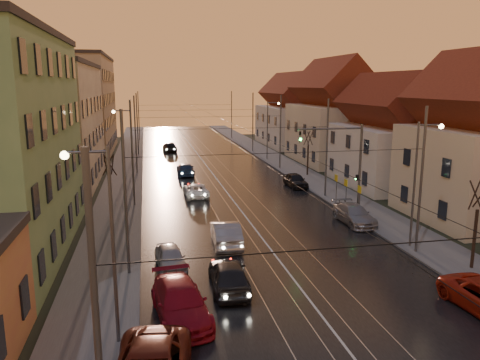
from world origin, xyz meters
TOP-DOWN VIEW (x-y plane):
  - ground at (0.00, 0.00)m, footprint 160.00×160.00m
  - road at (0.00, 40.00)m, footprint 16.00×120.00m
  - sidewalk_left at (-10.00, 40.00)m, footprint 4.00×120.00m
  - sidewalk_right at (10.00, 40.00)m, footprint 4.00×120.00m
  - tram_rail_0 at (-2.20, 40.00)m, footprint 0.06×120.00m
  - tram_rail_1 at (-0.77, 40.00)m, footprint 0.06×120.00m
  - tram_rail_2 at (0.77, 40.00)m, footprint 0.06×120.00m
  - tram_rail_3 at (2.20, 40.00)m, footprint 0.06×120.00m
  - apartment_left_2 at (-17.50, 34.00)m, footprint 10.00×20.00m
  - apartment_left_3 at (-17.50, 58.00)m, footprint 10.00×24.00m
  - house_right_1 at (17.00, 15.00)m, footprint 8.67×10.20m
  - house_right_2 at (17.00, 28.00)m, footprint 9.18×12.24m
  - house_right_3 at (17.00, 43.00)m, footprint 9.18×14.28m
  - house_right_4 at (17.00, 61.00)m, footprint 9.18×16.32m
  - catenary_pole_l_0 at (-8.60, -6.00)m, footprint 0.16×0.16m
  - catenary_pole_l_1 at (-8.60, 9.00)m, footprint 0.16×0.16m
  - catenary_pole_r_1 at (8.60, 9.00)m, footprint 0.16×0.16m
  - catenary_pole_l_2 at (-8.60, 24.00)m, footprint 0.16×0.16m
  - catenary_pole_r_2 at (8.60, 24.00)m, footprint 0.16×0.16m
  - catenary_pole_l_3 at (-8.60, 39.00)m, footprint 0.16×0.16m
  - catenary_pole_r_3 at (8.60, 39.00)m, footprint 0.16×0.16m
  - catenary_pole_l_4 at (-8.60, 54.00)m, footprint 0.16×0.16m
  - catenary_pole_r_4 at (8.60, 54.00)m, footprint 0.16×0.16m
  - catenary_pole_l_5 at (-8.60, 72.00)m, footprint 0.16×0.16m
  - catenary_pole_r_5 at (8.60, 72.00)m, footprint 0.16×0.16m
  - street_lamp_0 at (-9.10, 2.00)m, footprint 1.75×0.32m
  - street_lamp_1 at (9.10, 10.00)m, footprint 1.75×0.32m
  - street_lamp_2 at (-9.10, 30.00)m, footprint 1.75×0.32m
  - street_lamp_3 at (9.10, 46.00)m, footprint 1.75×0.32m
  - traffic_light_mast at (7.99, 18.00)m, footprint 5.30×0.32m
  - bare_tree_0 at (-10.20, 20.00)m, footprint 1.09×1.09m
  - bare_tree_1 at (10.20, 6.00)m, footprint 1.09×1.09m
  - bare_tree_2 at (10.40, 34.00)m, footprint 1.09×1.09m
  - driving_car_0 at (-3.58, 6.16)m, footprint 2.08×4.68m
  - driving_car_1 at (-2.60, 12.81)m, footprint 1.93×4.89m
  - driving_car_2 at (-3.10, 26.45)m, footprint 2.13×4.50m
  - driving_car_3 at (-3.15, 37.13)m, footprint 2.09×4.79m
  - driving_car_4 at (-3.92, 56.91)m, footprint 2.27×4.79m
  - parked_left_2 at (-6.20, 3.65)m, footprint 2.73×5.51m
  - parked_left_3 at (-6.33, 9.55)m, footprint 1.86×3.91m
  - parked_right_1 at (7.60, 15.66)m, footprint 2.03×4.85m
  - parked_right_2 at (7.26, 28.70)m, footprint 1.81×4.14m

SIDE VIEW (x-z plane):
  - ground at x=0.00m, z-range 0.00..0.00m
  - road at x=0.00m, z-range 0.00..0.04m
  - tram_rail_0 at x=-2.20m, z-range 0.04..0.07m
  - tram_rail_1 at x=-0.77m, z-range 0.04..0.07m
  - tram_rail_2 at x=0.77m, z-range 0.04..0.07m
  - tram_rail_3 at x=2.20m, z-range 0.04..0.07m
  - sidewalk_left at x=-10.00m, z-range 0.00..0.15m
  - sidewalk_right at x=10.00m, z-range 0.00..0.15m
  - driving_car_2 at x=-3.10m, z-range 0.00..1.24m
  - parked_left_3 at x=-6.33m, z-range 0.00..1.29m
  - driving_car_3 at x=-3.15m, z-range 0.00..1.37m
  - parked_right_2 at x=7.26m, z-range 0.00..1.39m
  - parked_right_1 at x=7.60m, z-range 0.00..1.40m
  - parked_left_2 at x=-6.20m, z-range 0.00..1.54m
  - driving_car_0 at x=-3.58m, z-range 0.00..1.56m
  - driving_car_4 at x=-3.92m, z-range 0.00..1.58m
  - driving_car_1 at x=-2.60m, z-range 0.00..1.58m
  - bare_tree_0 at x=-10.20m, z-range -0.07..5.04m
  - bare_tree_1 at x=10.20m, z-range -0.07..5.04m
  - bare_tree_2 at x=10.40m, z-range -0.07..5.04m
  - catenary_pole_l_0 at x=-8.60m, z-range 0.00..9.00m
  - catenary_pole_l_1 at x=-8.60m, z-range 0.00..9.00m
  - catenary_pole_r_1 at x=8.60m, z-range 0.00..9.00m
  - catenary_pole_l_2 at x=-8.60m, z-range 0.00..9.00m
  - catenary_pole_r_2 at x=8.60m, z-range 0.00..9.00m
  - catenary_pole_l_3 at x=-8.60m, z-range 0.00..9.00m
  - catenary_pole_r_3 at x=8.60m, z-range 0.00..9.00m
  - catenary_pole_l_4 at x=-8.60m, z-range 0.00..9.00m
  - catenary_pole_r_4 at x=8.60m, z-range 0.00..9.00m
  - catenary_pole_l_5 at x=-8.60m, z-range 0.00..9.00m
  - catenary_pole_r_5 at x=8.60m, z-range 0.00..9.00m
  - traffic_light_mast at x=7.99m, z-range 1.00..8.20m
  - house_right_2 at x=17.00m, z-range 0.04..9.24m
  - street_lamp_0 at x=-9.10m, z-range 0.89..8.89m
  - street_lamp_1 at x=9.10m, z-range 0.89..8.89m
  - street_lamp_2 at x=-9.10m, z-range 0.89..8.89m
  - street_lamp_3 at x=9.10m, z-range 0.89..8.89m
  - house_right_4 at x=17.00m, z-range 0.05..10.05m
  - house_right_1 at x=17.00m, z-range 0.05..10.85m
  - house_right_3 at x=17.00m, z-range 0.05..11.55m
  - apartment_left_2 at x=-17.50m, z-range 0.00..12.00m
  - apartment_left_3 at x=-17.50m, z-range 0.00..14.00m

